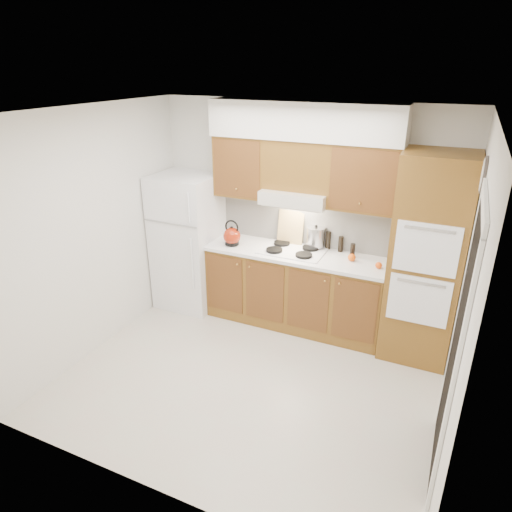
{
  "coord_description": "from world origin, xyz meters",
  "views": [
    {
      "loc": [
        1.62,
        -3.43,
        2.97
      ],
      "look_at": [
        -0.15,
        0.45,
        1.15
      ],
      "focal_mm": 32.0,
      "sensor_mm": 36.0,
      "label": 1
    }
  ],
  "objects_px": {
    "fridge": "(189,242)",
    "kettle": "(232,236)",
    "stock_pot": "(316,237)",
    "oven_cabinet": "(426,260)"
  },
  "relations": [
    {
      "from": "kettle",
      "to": "stock_pot",
      "type": "distance_m",
      "value": 0.99
    },
    {
      "from": "oven_cabinet",
      "to": "stock_pot",
      "type": "height_order",
      "value": "oven_cabinet"
    },
    {
      "from": "fridge",
      "to": "stock_pot",
      "type": "height_order",
      "value": "fridge"
    },
    {
      "from": "stock_pot",
      "to": "oven_cabinet",
      "type": "bearing_deg",
      "value": -10.58
    },
    {
      "from": "kettle",
      "to": "stock_pot",
      "type": "xyz_separation_m",
      "value": [
        0.94,
        0.32,
        0.03
      ]
    },
    {
      "from": "oven_cabinet",
      "to": "fridge",
      "type": "bearing_deg",
      "value": -179.3
    },
    {
      "from": "fridge",
      "to": "kettle",
      "type": "xyz_separation_m",
      "value": [
        0.65,
        -0.05,
        0.19
      ]
    },
    {
      "from": "oven_cabinet",
      "to": "stock_pot",
      "type": "relative_size",
      "value": 9.96
    },
    {
      "from": "fridge",
      "to": "stock_pot",
      "type": "relative_size",
      "value": 7.78
    },
    {
      "from": "fridge",
      "to": "kettle",
      "type": "height_order",
      "value": "fridge"
    }
  ]
}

